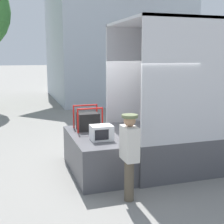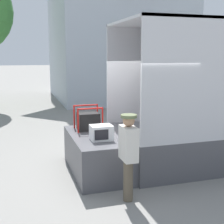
# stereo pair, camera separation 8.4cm
# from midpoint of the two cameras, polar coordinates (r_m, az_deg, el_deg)

# --- Properties ---
(ground_plane) EXTENTS (160.00, 160.00, 0.00)m
(ground_plane) POSITION_cam_midpoint_polar(r_m,az_deg,el_deg) (7.52, 1.96, -10.30)
(ground_plane) COLOR gray
(tailgate_deck) EXTENTS (1.16, 2.28, 0.87)m
(tailgate_deck) POSITION_cam_midpoint_polar(r_m,az_deg,el_deg) (7.22, -2.43, -7.55)
(tailgate_deck) COLOR #4C4C51
(tailgate_deck) RESTS_ON ground
(microwave) EXTENTS (0.46, 0.38, 0.32)m
(microwave) POSITION_cam_midpoint_polar(r_m,az_deg,el_deg) (6.65, -1.60, -3.79)
(microwave) COLOR white
(microwave) RESTS_ON tailgate_deck
(portable_generator) EXTENTS (0.62, 0.54, 0.58)m
(portable_generator) POSITION_cam_midpoint_polar(r_m,az_deg,el_deg) (7.57, -3.92, -1.62)
(portable_generator) COLOR black
(portable_generator) RESTS_ON tailgate_deck
(worker_person) EXTENTS (0.29, 0.44, 1.62)m
(worker_person) POSITION_cam_midpoint_polar(r_m,az_deg,el_deg) (5.65, 3.46, -6.80)
(worker_person) COLOR brown
(worker_person) RESTS_ON ground
(house_backdrop) EXTENTS (7.71, 8.11, 9.49)m
(house_backdrop) POSITION_cam_midpoint_polar(r_m,az_deg,el_deg) (19.90, 0.72, 16.66)
(house_backdrop) COLOR #A8B2BC
(house_backdrop) RESTS_ON ground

